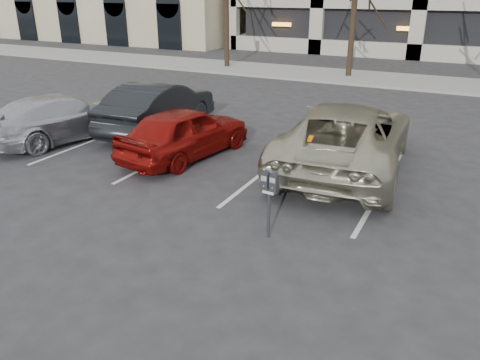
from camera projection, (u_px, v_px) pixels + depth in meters
ground at (287, 216)px, 9.30m from camera, size 140.00×140.00×0.00m
sidewalk at (410, 82)px, 22.48m from camera, size 80.00×4.00×0.12m
stall_lines at (269, 168)px, 11.78m from camera, size 16.90×5.20×0.00m
parking_meter at (269, 189)px, 8.16m from camera, size 0.33×0.15×1.25m
suv_silver at (346, 136)px, 11.48m from camera, size 3.30×6.22×1.67m
car_red at (185, 132)px, 12.36m from camera, size 2.21×4.22×1.37m
car_dark at (158, 107)px, 14.61m from camera, size 1.98×4.80×1.54m
car_silver at (62, 117)px, 13.84m from camera, size 2.80×4.93×1.35m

